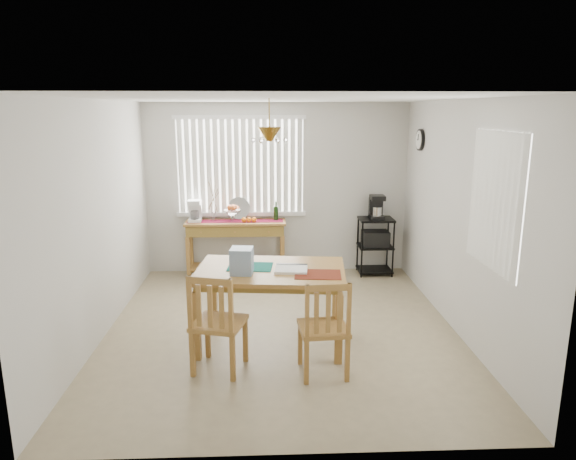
{
  "coord_description": "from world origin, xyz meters",
  "views": [
    {
      "loc": [
        -0.16,
        -5.56,
        2.49
      ],
      "look_at": [
        0.1,
        0.55,
        1.05
      ],
      "focal_mm": 32.0,
      "sensor_mm": 36.0,
      "label": 1
    }
  ],
  "objects_px": {
    "wire_cart": "(375,241)",
    "chair_right": "(324,329)",
    "chair_left": "(217,323)",
    "sideboard": "(236,235)",
    "dining_table": "(271,278)",
    "cart_items": "(376,208)"
  },
  "relations": [
    {
      "from": "wire_cart",
      "to": "chair_right",
      "type": "distance_m",
      "value": 3.29
    },
    {
      "from": "chair_left",
      "to": "chair_right",
      "type": "relative_size",
      "value": 1.04
    },
    {
      "from": "wire_cart",
      "to": "chair_left",
      "type": "bearing_deg",
      "value": -125.86
    },
    {
      "from": "wire_cart",
      "to": "sideboard",
      "type": "bearing_deg",
      "value": 179.51
    },
    {
      "from": "chair_right",
      "to": "dining_table",
      "type": "bearing_deg",
      "value": 124.05
    },
    {
      "from": "cart_items",
      "to": "chair_left",
      "type": "distance_m",
      "value": 3.71
    },
    {
      "from": "sideboard",
      "to": "cart_items",
      "type": "height_order",
      "value": "cart_items"
    },
    {
      "from": "cart_items",
      "to": "dining_table",
      "type": "bearing_deg",
      "value": -124.57
    },
    {
      "from": "cart_items",
      "to": "chair_left",
      "type": "relative_size",
      "value": 0.36
    },
    {
      "from": "dining_table",
      "to": "chair_right",
      "type": "xyz_separation_m",
      "value": [
        0.5,
        -0.74,
        -0.27
      ]
    },
    {
      "from": "dining_table",
      "to": "chair_left",
      "type": "xyz_separation_m",
      "value": [
        -0.52,
        -0.62,
        -0.25
      ]
    },
    {
      "from": "sideboard",
      "to": "dining_table",
      "type": "xyz_separation_m",
      "value": [
        0.5,
        -2.37,
        0.11
      ]
    },
    {
      "from": "wire_cart",
      "to": "dining_table",
      "type": "relative_size",
      "value": 0.53
    },
    {
      "from": "sideboard",
      "to": "cart_items",
      "type": "bearing_deg",
      "value": -0.24
    },
    {
      "from": "wire_cart",
      "to": "cart_items",
      "type": "bearing_deg",
      "value": 90.0
    },
    {
      "from": "cart_items",
      "to": "chair_right",
      "type": "height_order",
      "value": "cart_items"
    },
    {
      "from": "chair_left",
      "to": "chair_right",
      "type": "bearing_deg",
      "value": -6.83
    },
    {
      "from": "wire_cart",
      "to": "chair_right",
      "type": "height_order",
      "value": "chair_right"
    },
    {
      "from": "cart_items",
      "to": "chair_right",
      "type": "bearing_deg",
      "value": -110.03
    },
    {
      "from": "wire_cart",
      "to": "chair_left",
      "type": "xyz_separation_m",
      "value": [
        -2.15,
        -2.97,
        -0.03
      ]
    },
    {
      "from": "sideboard",
      "to": "cart_items",
      "type": "xyz_separation_m",
      "value": [
        2.13,
        -0.01,
        0.41
      ]
    },
    {
      "from": "wire_cart",
      "to": "chair_right",
      "type": "xyz_separation_m",
      "value": [
        -1.13,
        -3.09,
        -0.05
      ]
    }
  ]
}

